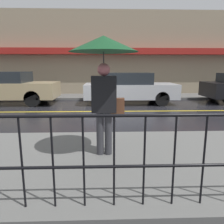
# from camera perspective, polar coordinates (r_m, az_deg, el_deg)

# --- Properties ---
(ground_plane) EXTENTS (80.00, 80.00, 0.00)m
(ground_plane) POSITION_cam_1_polar(r_m,az_deg,el_deg) (8.43, -4.68, 0.14)
(ground_plane) COLOR black
(sidewalk_near) EXTENTS (28.00, 3.16, 0.10)m
(sidewalk_near) POSITION_cam_1_polar(r_m,az_deg,el_deg) (3.92, -7.85, -12.60)
(sidewalk_near) COLOR #60605E
(sidewalk_near) RESTS_ON ground_plane
(sidewalk_far) EXTENTS (28.00, 2.03, 0.10)m
(sidewalk_far) POSITION_cam_1_polar(r_m,az_deg,el_deg) (12.49, -3.82, 4.07)
(sidewalk_far) COLOR #60605E
(sidewalk_far) RESTS_ON ground_plane
(lane_marking) EXTENTS (25.20, 0.12, 0.01)m
(lane_marking) POSITION_cam_1_polar(r_m,az_deg,el_deg) (8.43, -4.68, 0.17)
(lane_marking) COLOR gold
(lane_marking) RESTS_ON ground_plane
(building_storefront) EXTENTS (28.00, 0.85, 4.97)m
(building_storefront) POSITION_cam_1_polar(r_m,az_deg,el_deg) (13.55, -3.81, 14.98)
(building_storefront) COLOR gray
(building_storefront) RESTS_ON ground_plane
(railing_foreground) EXTENTS (12.00, 0.04, 1.06)m
(railing_foreground) POSITION_cam_1_polar(r_m,az_deg,el_deg) (2.44, -11.46, -9.91)
(railing_foreground) COLOR black
(railing_foreground) RESTS_ON sidewalk_near
(pedestrian) EXTENTS (1.16, 1.16, 2.06)m
(pedestrian) POSITION_cam_1_polar(r_m,az_deg,el_deg) (3.76, -2.13, 13.80)
(pedestrian) COLOR #333338
(pedestrian) RESTS_ON sidewalk_near
(car_tan) EXTENTS (4.70, 1.82, 1.49)m
(car_tan) POSITION_cam_1_polar(r_m,az_deg,el_deg) (11.22, -26.31, 5.80)
(car_tan) COLOR tan
(car_tan) RESTS_ON ground_plane
(car_silver) EXTENTS (4.23, 1.83, 1.44)m
(car_silver) POSITION_cam_1_polar(r_m,az_deg,el_deg) (10.31, 4.52, 6.32)
(car_silver) COLOR #B2B5BA
(car_silver) RESTS_ON ground_plane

